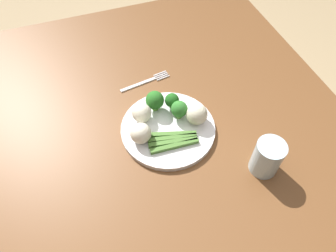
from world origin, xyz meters
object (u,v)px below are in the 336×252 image
plate (168,129)px  cauliflower_near_center (141,133)px  cauliflower_front (142,113)px  broccoli_outer_edge (155,100)px  water_glass (267,157)px  dining_table (164,153)px  broccoli_front_left (179,109)px  asparagus_bundle (173,140)px  broccoli_right (172,100)px  fork (146,82)px  cauliflower_back_right (197,114)px

plate → cauliflower_near_center: (0.01, -0.08, 0.04)m
cauliflower_near_center → cauliflower_front: bearing=160.8°
broccoli_outer_edge → cauliflower_front: 0.05m
broccoli_outer_edge → water_glass: 0.34m
dining_table → broccoli_front_left: broccoli_front_left is taller
broccoli_front_left → cauliflower_front: size_ratio=1.05×
dining_table → asparagus_bundle: bearing=23.1°
broccoli_right → fork: bearing=-164.1°
asparagus_bundle → fork: asparagus_bundle is taller
asparagus_bundle → broccoli_outer_edge: (-0.12, -0.01, 0.03)m
broccoli_front_left → cauliflower_back_right: 0.05m
plate → fork: 0.20m
cauliflower_front → water_glass: bearing=45.6°
dining_table → fork: bearing=176.1°
broccoli_outer_edge → cauliflower_near_center: size_ratio=1.14×
broccoli_front_left → fork: bearing=-165.5°
broccoli_front_left → asparagus_bundle: bearing=-31.5°
cauliflower_near_center → fork: 0.23m
broccoli_right → water_glass: bearing=31.0°
plate → asparagus_bundle: (0.05, -0.00, 0.01)m
broccoli_front_left → cauliflower_near_center: (0.04, -0.12, -0.00)m
broccoli_outer_edge → cauliflower_near_center: 0.11m
broccoli_front_left → plate: bearing=-59.6°
plate → broccoli_right: size_ratio=5.20×
cauliflower_front → water_glass: 0.35m
water_glass → plate: bearing=-135.5°
cauliflower_near_center → water_glass: 0.33m
plate → broccoli_front_left: size_ratio=4.57×
cauliflower_near_center → water_glass: size_ratio=0.57×
asparagus_bundle → fork: 0.25m
dining_table → cauliflower_front: cauliflower_front is taller
cauliflower_near_center → cauliflower_back_right: (-0.01, 0.16, 0.00)m
dining_table → cauliflower_back_right: size_ratio=21.68×
broccoli_front_left → cauliflower_front: broccoli_front_left is taller
fork → cauliflower_front: bearing=-118.9°
dining_table → cauliflower_near_center: cauliflower_near_center is taller
cauliflower_front → fork: 0.17m
asparagus_bundle → cauliflower_near_center: (-0.04, -0.08, 0.02)m
cauliflower_front → cauliflower_near_center: bearing=-19.2°
broccoli_right → broccoli_outer_edge: (-0.01, -0.05, 0.01)m
plate → cauliflower_back_right: size_ratio=4.39×
dining_table → cauliflower_back_right: bearing=95.1°
broccoli_right → cauliflower_back_right: size_ratio=0.84×
fork → water_glass: size_ratio=1.67×
broccoli_right → fork: (-0.14, -0.04, -0.04)m
cauliflower_front → water_glass: water_glass is taller
broccoli_outer_edge → cauliflower_front: bearing=-63.0°
water_glass → broccoli_right: bearing=-149.0°
cauliflower_front → broccoli_outer_edge: bearing=117.0°
cauliflower_front → plate: bearing=49.2°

